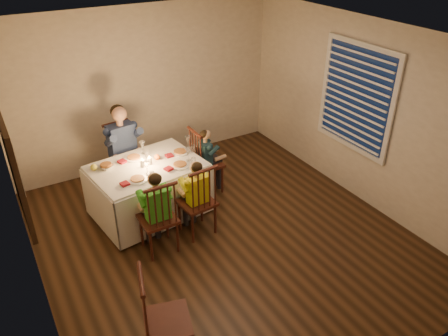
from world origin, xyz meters
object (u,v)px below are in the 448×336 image
chair_adult (128,187)px  adult (128,187)px  serving_bowl (106,167)px  child_yellow (198,231)px  chair_near_left (161,248)px  chair_near_right (198,231)px  dining_table (148,179)px  child_teal (207,190)px  chair_end (207,190)px  child_green (161,248)px

chair_adult → adult: bearing=0.0°
serving_bowl → child_yellow: bearing=-46.7°
child_yellow → chair_near_left: bearing=2.1°
chair_near_right → serving_bowl: size_ratio=5.47×
chair_near_right → child_yellow: bearing=180.0°
dining_table → chair_adult: 0.99m
child_teal → dining_table: bearing=96.2°
chair_adult → chair_near_right: same height
chair_end → child_teal: 0.00m
dining_table → child_yellow: 0.99m
child_green → dining_table: bearing=-103.2°
child_green → child_yellow: (0.58, 0.08, 0.00)m
chair_adult → chair_end: same height
adult → chair_near_right: bearing=-81.7°
chair_near_left → child_yellow: bearing=-172.3°
chair_near_left → child_green: size_ratio=0.93×
chair_near_left → chair_near_right: same height
chair_near_right → adult: size_ratio=0.78×
dining_table → adult: size_ratio=1.18×
chair_end → child_teal: chair_end is taller
child_green → chair_adult: bearing=-94.7°
chair_end → chair_adult: bearing=55.3°
adult → child_teal: adult is taller
adult → child_green: (-0.14, -1.63, 0.00)m
serving_bowl → chair_near_left: bearing=-73.5°
chair_end → child_green: bearing=127.5°
serving_bowl → chair_end: bearing=-3.2°
chair_near_right → adult: adult is taller
dining_table → adult: dining_table is taller
dining_table → child_yellow: size_ratio=1.49×
chair_near_left → child_teal: size_ratio=1.03×
child_green → child_teal: bearing=-141.8°
serving_bowl → child_teal: bearing=-3.2°
chair_end → serving_bowl: (-1.48, 0.08, 0.80)m
chair_near_left → child_yellow: child_yellow is taller
dining_table → child_green: size_ratio=1.42×
chair_adult → chair_near_right: 1.61m
child_green → child_teal: size_ratio=1.10×
adult → serving_bowl: size_ratio=7.04×
chair_near_right → serving_bowl: bearing=-52.0°
child_yellow → child_teal: size_ratio=1.05×
chair_adult → child_green: bearing=-102.4°
chair_near_right → dining_table: bearing=-67.5°
child_green → child_yellow: 0.58m
chair_near_right → child_teal: bearing=-130.9°
dining_table → chair_near_right: bearing=-69.6°
chair_adult → chair_near_left: same height
chair_near_left → child_green: child_green is taller
adult → serving_bowl: 1.11m
chair_near_right → child_yellow: size_ratio=0.98×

